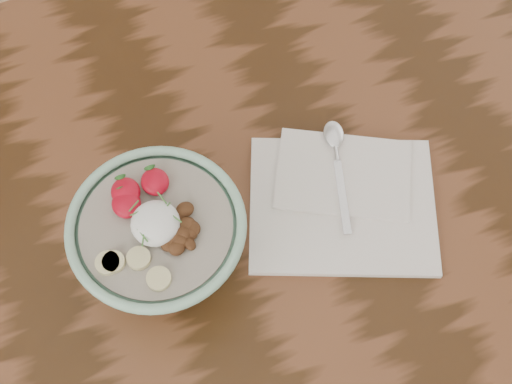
# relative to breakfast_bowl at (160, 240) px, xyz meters

# --- Properties ---
(table) EXTENTS (1.60, 0.90, 0.75)m
(table) POSITION_rel_breakfast_bowl_xyz_m (0.04, 0.05, -0.16)
(table) COLOR #37200D
(table) RESTS_ON ground
(breakfast_bowl) EXTENTS (0.21, 0.21, 0.14)m
(breakfast_bowl) POSITION_rel_breakfast_bowl_xyz_m (0.00, 0.00, 0.00)
(breakfast_bowl) COLOR #91C4A7
(breakfast_bowl) RESTS_ON table
(napkin) EXTENTS (0.30, 0.28, 0.01)m
(napkin) POSITION_rel_breakfast_bowl_xyz_m (0.24, -0.01, -0.06)
(napkin) COLOR white
(napkin) RESTS_ON table
(spoon) EXTENTS (0.07, 0.17, 0.01)m
(spoon) POSITION_rel_breakfast_bowl_xyz_m (0.26, 0.06, -0.05)
(spoon) COLOR silver
(spoon) RESTS_ON napkin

